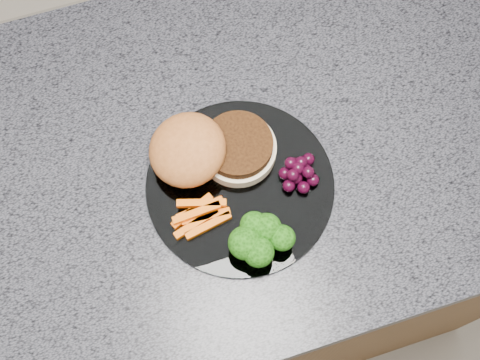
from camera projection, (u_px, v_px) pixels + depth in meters
name	position (u px, v px, depth m)	size (l,w,h in m)	color
island_cabinet	(193.00, 249.00, 1.37)	(1.20, 0.60, 0.86)	#553A1D
countertop	(173.00, 168.00, 0.95)	(1.20, 0.60, 0.04)	#44444D
plate	(240.00, 186.00, 0.92)	(0.26, 0.26, 0.01)	white
burger	(206.00, 150.00, 0.91)	(0.18, 0.12, 0.06)	beige
carrot_sticks	(200.00, 215.00, 0.89)	(0.08, 0.06, 0.02)	#FC6304
broccoli	(259.00, 239.00, 0.86)	(0.09, 0.08, 0.05)	#629435
grape_bunch	(299.00, 172.00, 0.91)	(0.06, 0.05, 0.03)	black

